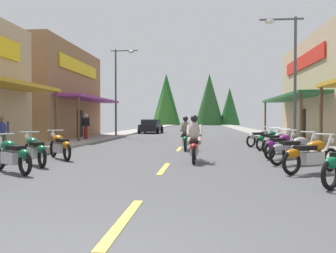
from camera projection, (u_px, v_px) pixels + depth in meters
The scene contains 22 objects.
ground at pixel (192, 133), 36.70m from camera, with size 10.70×97.83×0.10m, color #4C4C4F.
sidewalk_left at pixel (129, 132), 37.35m from camera, with size 2.55×97.83×0.12m, color #9E9991.
sidewalk_right at pixel (257, 133), 36.05m from camera, with size 2.55×97.83×0.12m, color gray.
centerline_dashes at pixel (193, 132), 40.45m from camera, with size 0.16×74.80×0.01m.
storefront_left_far at pixel (30, 94), 26.23m from camera, with size 9.47×10.69×6.67m.
streetlamp_left at pixel (120, 81), 27.90m from camera, with size 2.18×0.30×6.94m.
streetlamp_right at pixel (289, 63), 17.79m from camera, with size 2.18×0.30×6.57m.
motorcycle_parked_right_1 at pixel (311, 155), 9.32m from camera, with size 1.83×1.28×1.04m.
motorcycle_parked_right_2 at pixel (295, 149), 11.10m from camera, with size 1.90×1.16×1.04m.
motorcycle_parked_right_3 at pixel (281, 145), 12.85m from camera, with size 1.57×1.60×1.04m.
motorcycle_parked_right_4 at pixel (277, 142), 14.84m from camera, with size 1.57×1.60×1.04m.
motorcycle_parked_right_5 at pixel (269, 139), 16.45m from camera, with size 1.54×1.63×1.04m.
motorcycle_parked_right_6 at pixel (261, 137), 18.37m from camera, with size 1.73×1.41×1.04m.
motorcycle_parked_left_1 at pixel (12, 155), 9.37m from camera, with size 1.78×1.35×1.04m.
motorcycle_parked_left_2 at pixel (35, 150), 10.87m from camera, with size 1.52×1.65×1.04m.
motorcycle_parked_left_3 at pixel (60, 146), 12.57m from camera, with size 1.47×1.68×1.04m.
rider_cruising_lead at pixel (194, 142), 11.80m from camera, with size 0.60×2.14×1.57m.
rider_cruising_trailing at pixel (185, 136), 16.32m from camera, with size 0.60×2.14×1.57m.
pedestrian_by_shop at pixel (86, 125), 23.40m from camera, with size 0.55×0.36×1.81m.
pedestrian_browsing at pixel (2, 132), 14.65m from camera, with size 0.48×0.42×1.55m.
parked_car_curbside at pixel (151, 126), 36.07m from camera, with size 2.16×4.35×1.40m.
treeline_backdrop at pixel (188, 101), 87.69m from camera, with size 21.95×9.36×13.02m.
Camera 1 is at (1.11, -2.83, 1.43)m, focal length 37.75 mm.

